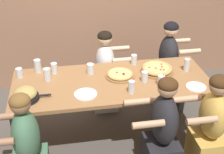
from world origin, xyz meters
TOP-DOWN VIEW (x-y plane):
  - ground_plane at (0.00, 0.00)m, footprint 18.00×18.00m
  - dining_table at (0.00, 0.00)m, footprint 2.12×0.88m
  - pizza_board_main at (0.10, 0.08)m, footprint 0.32×0.32m
  - pizza_board_second at (0.53, 0.12)m, footprint 0.37×0.37m
  - skillet_bowl at (-0.88, -0.21)m, footprint 0.37×0.25m
  - empty_plate_a at (-0.30, -0.22)m, footprint 0.23×0.23m
  - empty_plate_b at (0.84, -0.28)m, footprint 0.21×0.21m
  - cocktail_glass_blue at (0.49, -0.16)m, footprint 0.07×0.07m
  - drinking_glass_a at (-0.21, 0.21)m, footprint 0.08×0.08m
  - drinking_glass_b at (0.87, 0.09)m, footprint 0.06×0.06m
  - drinking_glass_c at (0.15, -0.26)m, footprint 0.06×0.06m
  - drinking_glass_d at (-0.78, 0.34)m, footprint 0.08×0.08m
  - drinking_glass_e at (0.34, -0.07)m, footprint 0.07×0.07m
  - drinking_glass_f at (-0.68, 0.14)m, footprint 0.07×0.07m
  - drinking_glass_g at (-0.98, 0.26)m, footprint 0.07×0.07m
  - drinking_glass_h at (0.32, 0.35)m, footprint 0.07×0.07m
  - drinking_glass_i at (-0.60, 0.29)m, footprint 0.07×0.07m
  - diner_far_center at (0.03, 0.66)m, footprint 0.51×0.40m
  - diner_near_midright at (0.37, -0.66)m, footprint 0.51×0.40m
  - diner_near_left at (-0.87, -0.66)m, footprint 0.51×0.40m
  - diner_far_right at (0.87, 0.66)m, footprint 0.51×0.40m
  - diner_near_right at (0.85, -0.66)m, footprint 0.51×0.40m

SIDE VIEW (x-z plane):
  - ground_plane at x=0.00m, z-range 0.00..0.00m
  - diner_far_center at x=0.03m, z-range -0.05..1.04m
  - diner_near_left at x=-0.87m, z-range -0.06..1.07m
  - diner_near_right at x=0.85m, z-range -0.05..1.08m
  - diner_near_midright at x=0.37m, z-range -0.06..1.09m
  - diner_far_right at x=0.87m, z-range -0.05..1.11m
  - dining_table at x=0.00m, z-range 0.31..1.09m
  - empty_plate_a at x=-0.30m, z-range 0.78..0.79m
  - empty_plate_b at x=0.84m, z-range 0.78..0.79m
  - pizza_board_main at x=0.10m, z-range 0.78..0.83m
  - pizza_board_second at x=0.53m, z-range 0.78..0.85m
  - drinking_glass_g at x=-0.98m, z-range 0.77..0.88m
  - cocktail_glass_blue at x=0.49m, z-range 0.76..0.89m
  - drinking_glass_a at x=-0.21m, z-range 0.77..0.89m
  - drinking_glass_e at x=0.34m, z-range 0.77..0.89m
  - drinking_glass_i at x=-0.60m, z-range 0.77..0.89m
  - drinking_glass_h at x=0.32m, z-range 0.77..0.89m
  - skillet_bowl at x=-0.88m, z-range 0.77..0.90m
  - drinking_glass_c at x=0.15m, z-range 0.77..0.91m
  - drinking_glass_b at x=0.87m, z-range 0.77..0.91m
  - drinking_glass_d at x=-0.78m, z-range 0.77..0.92m
  - drinking_glass_f at x=-0.68m, z-range 0.78..0.92m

